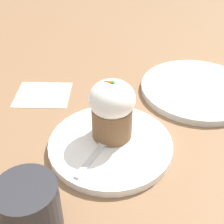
{
  "coord_description": "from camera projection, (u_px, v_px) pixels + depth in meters",
  "views": [
    {
      "loc": [
        -0.2,
        0.39,
        0.41
      ],
      "look_at": [
        0.01,
        -0.02,
        0.07
      ],
      "focal_mm": 50.0,
      "sensor_mm": 36.0,
      "label": 1
    }
  ],
  "objects": [
    {
      "name": "spoon",
      "position": [
        102.0,
        145.0,
        0.57
      ],
      "size": [
        0.03,
        0.13,
        0.01
      ],
      "color": "silver",
      "rests_on": "dessert_plate"
    },
    {
      "name": "paper_napkin",
      "position": [
        43.0,
        94.0,
        0.74
      ],
      "size": [
        0.16,
        0.15,
        0.0
      ],
      "color": "white",
      "rests_on": "ground_plane"
    },
    {
      "name": "coffee_cup",
      "position": [
        28.0,
        208.0,
        0.43
      ],
      "size": [
        0.12,
        0.09,
        0.09
      ],
      "color": "#2D2D33",
      "rests_on": "ground_plane"
    },
    {
      "name": "dessert_plate",
      "position": [
        110.0,
        145.0,
        0.59
      ],
      "size": [
        0.23,
        0.23,
        0.02
      ],
      "color": "white",
      "rests_on": "ground_plane"
    },
    {
      "name": "carrot_cake",
      "position": [
        112.0,
        109.0,
        0.56
      ],
      "size": [
        0.08,
        0.08,
        0.12
      ],
      "color": "brown",
      "rests_on": "dessert_plate"
    },
    {
      "name": "ground_plane",
      "position": [
        110.0,
        148.0,
        0.59
      ],
      "size": [
        4.0,
        4.0,
        0.0
      ],
      "primitive_type": "plane",
      "color": "#846042"
    },
    {
      "name": "side_plate",
      "position": [
        197.0,
        89.0,
        0.74
      ],
      "size": [
        0.27,
        0.27,
        0.02
      ],
      "color": "silver",
      "rests_on": "ground_plane"
    }
  ]
}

